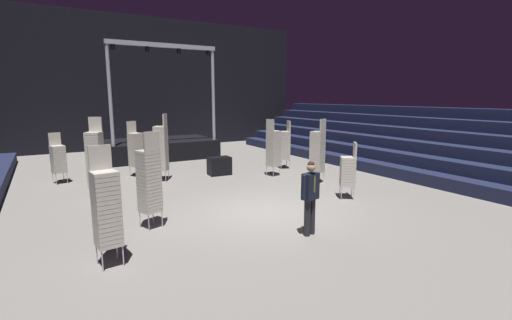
# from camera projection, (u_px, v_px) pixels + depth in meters

# --- Properties ---
(ground_plane) EXTENTS (22.00, 30.00, 0.10)m
(ground_plane) POSITION_uv_depth(u_px,v_px,m) (264.00, 213.00, 10.33)
(ground_plane) COLOR slate
(arena_end_wall) EXTENTS (22.00, 0.30, 8.00)m
(arena_end_wall) POSITION_uv_depth(u_px,v_px,m) (137.00, 83.00, 22.41)
(arena_end_wall) COLOR black
(arena_end_wall) RESTS_ON ground_plane
(bleacher_bank_right) EXTENTS (4.50, 24.00, 2.70)m
(bleacher_bank_right) POSITION_uv_depth(u_px,v_px,m) (430.00, 141.00, 15.26)
(bleacher_bank_right) COLOR #191E38
(bleacher_bank_right) RESTS_ON ground_plane
(stage_riser) EXTENTS (5.52, 3.45, 5.67)m
(stage_riser) POSITION_uv_depth(u_px,v_px,m) (160.00, 147.00, 19.26)
(stage_riser) COLOR black
(stage_riser) RESTS_ON ground_plane
(man_with_tie) EXTENTS (0.57, 0.32, 1.75)m
(man_with_tie) POSITION_uv_depth(u_px,v_px,m) (310.00, 194.00, 8.38)
(man_with_tie) COLOR black
(man_with_tie) RESTS_ON ground_plane
(chair_stack_front_left) EXTENTS (0.58, 0.58, 2.39)m
(chair_stack_front_left) POSITION_uv_depth(u_px,v_px,m) (317.00, 151.00, 13.52)
(chair_stack_front_left) COLOR #B2B5BA
(chair_stack_front_left) RESTS_ON ground_plane
(chair_stack_front_right) EXTENTS (0.56, 0.56, 2.39)m
(chair_stack_front_right) POSITION_uv_depth(u_px,v_px,m) (149.00, 180.00, 8.84)
(chair_stack_front_right) COLOR #B2B5BA
(chair_stack_front_right) RESTS_ON ground_plane
(chair_stack_mid_left) EXTENTS (0.61, 0.61, 2.56)m
(chair_stack_mid_left) POSITION_uv_depth(u_px,v_px,m) (161.00, 148.00, 13.81)
(chair_stack_mid_left) COLOR #B2B5BA
(chair_stack_mid_left) RESTS_ON ground_plane
(chair_stack_mid_right) EXTENTS (0.58, 0.58, 2.22)m
(chair_stack_mid_right) POSITION_uv_depth(u_px,v_px,m) (136.00, 149.00, 14.65)
(chair_stack_mid_right) COLOR #B2B5BA
(chair_stack_mid_right) RESTS_ON ground_plane
(chair_stack_mid_centre) EXTENTS (0.53, 0.53, 2.31)m
(chair_stack_mid_centre) POSITION_uv_depth(u_px,v_px,m) (273.00, 148.00, 14.73)
(chair_stack_mid_centre) COLOR #B2B5BA
(chair_stack_mid_centre) RESTS_ON ground_plane
(chair_stack_rear_left) EXTENTS (0.55, 0.55, 2.14)m
(chair_stack_rear_left) POSITION_uv_depth(u_px,v_px,m) (284.00, 145.00, 16.26)
(chair_stack_rear_left) COLOR #B2B5BA
(chair_stack_rear_left) RESTS_ON ground_plane
(chair_stack_rear_right) EXTENTS (0.60, 0.60, 2.56)m
(chair_stack_rear_right) POSITION_uv_depth(u_px,v_px,m) (95.00, 158.00, 11.55)
(chair_stack_rear_right) COLOR #B2B5BA
(chair_stack_rear_right) RESTS_ON ground_plane
(chair_stack_rear_centre) EXTENTS (0.54, 0.54, 1.88)m
(chair_stack_rear_centre) POSITION_uv_depth(u_px,v_px,m) (58.00, 158.00, 13.47)
(chair_stack_rear_centre) COLOR #B2B5BA
(chair_stack_rear_centre) RESTS_ON ground_plane
(chair_stack_aisle_left) EXTENTS (0.50, 0.50, 2.31)m
(chair_stack_aisle_left) POSITION_uv_depth(u_px,v_px,m) (106.00, 207.00, 6.82)
(chair_stack_aisle_left) COLOR #B2B5BA
(chair_stack_aisle_left) RESTS_ON ground_plane
(chair_stack_aisle_right) EXTENTS (0.61, 0.61, 1.79)m
(chair_stack_aisle_right) POSITION_uv_depth(u_px,v_px,m) (348.00, 170.00, 11.46)
(chair_stack_aisle_right) COLOR #B2B5BA
(chair_stack_aisle_right) RESTS_ON ground_plane
(equipment_road_case) EXTENTS (0.93, 0.65, 0.74)m
(equipment_road_case) POSITION_uv_depth(u_px,v_px,m) (219.00, 166.00, 15.03)
(equipment_road_case) COLOR black
(equipment_road_case) RESTS_ON ground_plane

